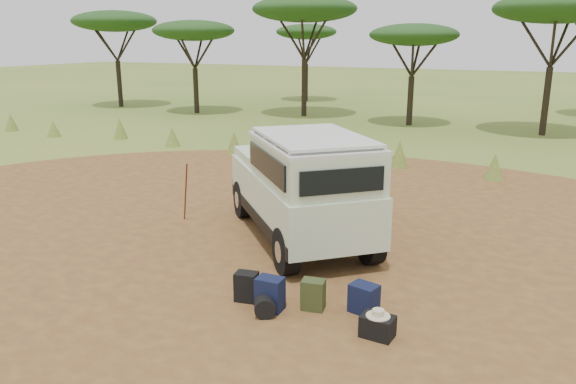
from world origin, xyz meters
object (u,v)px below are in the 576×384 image
at_px(backpack_olive, 313,295).
at_px(hard_case, 378,327).
at_px(walking_staff, 186,192).
at_px(safari_vehicle, 302,188).
at_px(duffel_navy, 364,299).
at_px(backpack_black, 247,287).
at_px(backpack_navy, 270,294).

distance_m(backpack_olive, hard_case, 1.22).
bearing_deg(backpack_olive, walking_staff, 138.43).
height_order(safari_vehicle, duffel_navy, safari_vehicle).
xyz_separation_m(backpack_black, backpack_olive, (1.09, 0.19, 0.00)).
distance_m(walking_staff, hard_case, 6.36).
bearing_deg(duffel_navy, backpack_olive, -148.17).
bearing_deg(duffel_navy, walking_staff, 167.79).
height_order(safari_vehicle, walking_staff, safari_vehicle).
bearing_deg(backpack_black, hard_case, -14.47).
bearing_deg(duffel_navy, backpack_navy, -143.89).
height_order(walking_staff, backpack_black, walking_staff).
relative_size(safari_vehicle, backpack_black, 9.82).
xyz_separation_m(backpack_olive, hard_case, (1.16, -0.38, -0.08)).
relative_size(backpack_black, duffel_navy, 1.05).
bearing_deg(backpack_navy, duffel_navy, 20.49).
bearing_deg(backpack_black, safari_vehicle, 87.53).
height_order(backpack_navy, duffel_navy, backpack_navy).
xyz_separation_m(backpack_black, backpack_navy, (0.49, -0.12, 0.03)).
bearing_deg(safari_vehicle, backpack_navy, -27.30).
xyz_separation_m(backpack_black, duffel_navy, (1.84, 0.43, -0.01)).
bearing_deg(backpack_olive, backpack_navy, -162.13).
bearing_deg(walking_staff, duffel_navy, -80.18).
bearing_deg(hard_case, safari_vehicle, 133.99).
distance_m(backpack_black, backpack_olive, 1.11).
bearing_deg(backpack_navy, backpack_olive, 25.49).
xyz_separation_m(backpack_navy, duffel_navy, (1.35, 0.55, -0.04)).
height_order(backpack_black, backpack_olive, backpack_olive).
bearing_deg(backpack_navy, walking_staff, 139.14).
bearing_deg(walking_staff, backpack_navy, -93.19).
relative_size(backpack_black, hard_case, 1.06).
distance_m(walking_staff, backpack_navy, 4.85).
bearing_deg(hard_case, backpack_black, 179.59).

